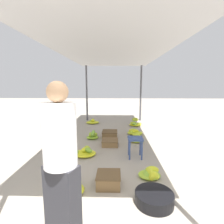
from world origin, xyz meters
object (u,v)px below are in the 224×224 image
object	(u,v)px
banana_pile_right_0	(134,132)
crate_mid	(109,180)
banana_pile_left_3	(69,185)
banana_pile_right_2	(135,123)
banana_pile_left_2	(93,135)
banana_pile_left_0	(84,152)
vendor_foreground	(61,157)
crate_near	(110,143)
stool	(135,142)
basin_black	(154,198)
banana_pile_right_1	(137,139)
banana_pile_left_1	(93,122)
crate_far	(110,134)
banana_pile_right_3	(150,174)

from	to	relation	value
banana_pile_right_0	crate_mid	bearing A→B (deg)	-103.26
banana_pile_left_3	banana_pile_right_2	distance (m)	4.75
banana_pile_left_2	banana_pile_left_0	bearing A→B (deg)	-92.43
vendor_foreground	banana_pile_left_0	bearing A→B (deg)	94.43
banana_pile_right_0	crate_near	distance (m)	1.40
stool	banana_pile_right_2	distance (m)	3.16
vendor_foreground	basin_black	world-z (taller)	vendor_foreground
banana_pile_left_2	banana_pile_right_1	size ratio (longest dim) A/B	1.08
banana_pile_left_1	banana_pile_right_0	xyz separation A→B (m)	(1.64, -1.63, -0.00)
crate_near	crate_mid	bearing A→B (deg)	-88.61
stool	banana_pile_left_1	xyz separation A→B (m)	(-1.47, 3.58, -0.31)
banana_pile_left_0	crate_mid	distance (m)	1.43
vendor_foreground	banana_pile_right_1	world-z (taller)	vendor_foreground
stool	banana_pile_left_0	xyz separation A→B (m)	(-1.21, 0.10, -0.31)
banana_pile_left_3	crate_mid	size ratio (longest dim) A/B	1.34
basin_black	crate_far	size ratio (longest dim) A/B	1.13
vendor_foreground	banana_pile_left_1	distance (m)	5.73
banana_pile_left_2	banana_pile_left_3	xyz separation A→B (m)	(-0.02, -2.74, 0.00)
banana_pile_left_2	vendor_foreground	bearing A→B (deg)	-88.10
banana_pile_right_1	stool	bearing A→B (deg)	-98.80
banana_pile_right_1	banana_pile_left_2	bearing A→B (deg)	169.60
vendor_foreground	banana_pile_right_0	size ratio (longest dim) A/B	3.07
basin_black	crate_near	world-z (taller)	basin_black
banana_pile_right_1	crate_near	world-z (taller)	banana_pile_right_1
banana_pile_left_0	banana_pile_right_3	bearing A→B (deg)	-34.74
stool	banana_pile_right_2	bearing A→B (deg)	83.83
banana_pile_right_2	crate_far	size ratio (longest dim) A/B	1.15
crate_mid	banana_pile_left_0	bearing A→B (deg)	117.19
banana_pile_left_3	banana_pile_right_0	distance (m)	3.58
vendor_foreground	banana_pile_right_1	distance (m)	3.53
crate_mid	crate_far	distance (m)	2.75
banana_pile_left_0	banana_pile_left_1	xyz separation A→B (m)	(-0.26, 3.48, -0.00)
banana_pile_left_1	banana_pile_right_2	xyz separation A→B (m)	(1.81, -0.45, 0.05)
vendor_foreground	banana_pile_right_2	size ratio (longest dim) A/B	3.08
banana_pile_right_0	banana_pile_right_2	distance (m)	1.19
crate_far	stool	bearing A→B (deg)	-67.78
banana_pile_right_1	banana_pile_right_2	xyz separation A→B (m)	(0.16, 2.00, 0.04)
vendor_foreground	banana_pile_right_0	world-z (taller)	vendor_foreground
basin_black	banana_pile_left_0	bearing A→B (deg)	127.96
vendor_foreground	banana_pile_left_3	world-z (taller)	vendor_foreground
stool	crate_mid	world-z (taller)	stool
banana_pile_left_1	banana_pile_right_1	size ratio (longest dim) A/B	1.35
banana_pile_right_2	crate_mid	distance (m)	4.39
banana_pile_right_1	crate_mid	distance (m)	2.41
banana_pile_left_0	banana_pile_left_2	xyz separation A→B (m)	(0.05, 1.28, 0.04)
banana_pile_left_2	crate_near	world-z (taller)	banana_pile_left_2
vendor_foreground	crate_mid	distance (m)	1.29
banana_pile_left_3	banana_pile_right_2	world-z (taller)	banana_pile_right_2
crate_far	banana_pile_left_1	bearing A→B (deg)	112.39
basin_black	crate_far	bearing A→B (deg)	103.33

